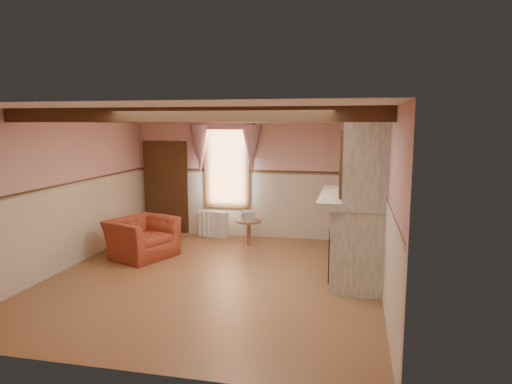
% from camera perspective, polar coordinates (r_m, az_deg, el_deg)
% --- Properties ---
extents(floor, '(5.50, 6.00, 0.01)m').
position_cam_1_polar(floor, '(7.87, -5.30, -10.64)').
color(floor, brown).
rests_on(floor, ground).
extents(ceiling, '(5.50, 6.00, 0.01)m').
position_cam_1_polar(ceiling, '(7.43, -5.60, 10.20)').
color(ceiling, silver).
rests_on(ceiling, wall_back).
extents(wall_back, '(5.50, 0.02, 2.80)m').
position_cam_1_polar(wall_back, '(10.40, -0.43, 2.03)').
color(wall_back, tan).
rests_on(wall_back, floor).
extents(wall_front, '(5.50, 0.02, 2.80)m').
position_cam_1_polar(wall_front, '(4.81, -16.39, -6.03)').
color(wall_front, tan).
rests_on(wall_front, floor).
extents(wall_left, '(0.02, 6.00, 2.80)m').
position_cam_1_polar(wall_left, '(8.75, -22.87, 0.12)').
color(wall_left, tan).
rests_on(wall_left, floor).
extents(wall_right, '(0.02, 6.00, 2.80)m').
position_cam_1_polar(wall_right, '(7.19, 15.93, -1.24)').
color(wall_right, tan).
rests_on(wall_right, floor).
extents(wainscot, '(5.50, 6.00, 1.50)m').
position_cam_1_polar(wainscot, '(7.65, -5.38, -5.33)').
color(wainscot, beige).
rests_on(wainscot, floor).
extents(chair_rail, '(5.50, 6.00, 0.08)m').
position_cam_1_polar(chair_rail, '(7.51, -5.46, 0.23)').
color(chair_rail, black).
rests_on(chair_rail, wainscot).
extents(firebox, '(0.20, 0.95, 0.90)m').
position_cam_1_polar(firebox, '(7.97, 9.95, -7.09)').
color(firebox, black).
rests_on(firebox, floor).
extents(armchair, '(1.38, 1.46, 0.76)m').
position_cam_1_polar(armchair, '(9.18, -14.08, -5.59)').
color(armchair, maroon).
rests_on(armchair, floor).
extents(side_table, '(0.58, 0.58, 0.55)m').
position_cam_1_polar(side_table, '(9.74, -0.90, -5.14)').
color(side_table, brown).
rests_on(side_table, floor).
extents(book_stack, '(0.34, 0.38, 0.20)m').
position_cam_1_polar(book_stack, '(9.67, -0.94, -2.97)').
color(book_stack, '#B7AD8C').
rests_on(book_stack, side_table).
extents(radiator, '(0.72, 0.32, 0.60)m').
position_cam_1_polar(radiator, '(10.51, -5.36, -4.02)').
color(radiator, silver).
rests_on(radiator, floor).
extents(bowl, '(0.37, 0.37, 0.09)m').
position_cam_1_polar(bowl, '(7.87, 11.96, 0.22)').
color(bowl, brown).
rests_on(bowl, mantel).
extents(mantel_clock, '(0.14, 0.24, 0.20)m').
position_cam_1_polar(mantel_clock, '(8.33, 11.99, 1.05)').
color(mantel_clock, black).
rests_on(mantel_clock, mantel).
extents(oil_lamp, '(0.11, 0.11, 0.28)m').
position_cam_1_polar(oil_lamp, '(8.03, 11.99, 1.06)').
color(oil_lamp, '#B67733').
rests_on(oil_lamp, mantel).
extents(candle_red, '(0.06, 0.06, 0.16)m').
position_cam_1_polar(candle_red, '(7.20, 11.93, -0.27)').
color(candle_red, '#B51816').
rests_on(candle_red, mantel).
extents(jar_yellow, '(0.06, 0.06, 0.12)m').
position_cam_1_polar(jar_yellow, '(7.35, 11.93, -0.25)').
color(jar_yellow, gold).
rests_on(jar_yellow, mantel).
extents(fireplace, '(0.85, 2.00, 2.80)m').
position_cam_1_polar(fireplace, '(7.77, 13.27, -0.43)').
color(fireplace, gray).
rests_on(fireplace, floor).
extents(mantel, '(1.05, 2.05, 0.12)m').
position_cam_1_polar(mantel, '(7.77, 11.93, -0.68)').
color(mantel, gray).
rests_on(mantel, fireplace).
extents(overmantel_mirror, '(0.06, 1.44, 1.04)m').
position_cam_1_polar(overmantel_mirror, '(7.70, 10.69, 3.85)').
color(overmantel_mirror, silver).
rests_on(overmantel_mirror, fireplace).
extents(door, '(1.10, 0.10, 2.10)m').
position_cam_1_polar(door, '(11.03, -11.20, 0.41)').
color(door, black).
rests_on(door, floor).
extents(window, '(1.06, 0.08, 2.02)m').
position_cam_1_polar(window, '(10.49, -3.68, 3.44)').
color(window, white).
rests_on(window, wall_back).
extents(window_drapes, '(1.30, 0.14, 1.40)m').
position_cam_1_polar(window_drapes, '(10.37, -3.84, 6.70)').
color(window_drapes, gray).
rests_on(window_drapes, wall_back).
extents(ceiling_beam_front, '(5.50, 0.18, 0.20)m').
position_cam_1_polar(ceiling_beam_front, '(6.30, -8.97, 9.52)').
color(ceiling_beam_front, black).
rests_on(ceiling_beam_front, ceiling).
extents(ceiling_beam_back, '(5.50, 0.18, 0.20)m').
position_cam_1_polar(ceiling_beam_back, '(8.58, -3.11, 9.33)').
color(ceiling_beam_back, black).
rests_on(ceiling_beam_back, ceiling).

